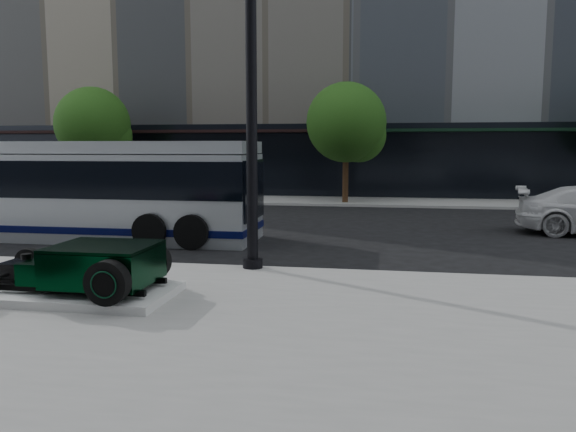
# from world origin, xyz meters

# --- Properties ---
(ground) EXTENTS (120.00, 120.00, 0.00)m
(ground) POSITION_xyz_m (0.00, 0.00, 0.00)
(ground) COLOR black
(ground) RESTS_ON ground
(sidewalk_far) EXTENTS (70.00, 4.00, 0.12)m
(sidewalk_far) POSITION_xyz_m (0.00, 14.00, 0.06)
(sidewalk_far) COLOR gray
(sidewalk_far) RESTS_ON ground
(street_trees) EXTENTS (29.80, 3.80, 5.70)m
(street_trees) POSITION_xyz_m (1.15, 13.07, 3.77)
(street_trees) COLOR black
(street_trees) RESTS_ON sidewalk_far
(display_plinth) EXTENTS (3.40, 1.80, 0.15)m
(display_plinth) POSITION_xyz_m (-2.47, -5.12, 0.20)
(display_plinth) COLOR silver
(display_plinth) RESTS_ON sidewalk_near
(hot_rod) EXTENTS (3.22, 2.00, 0.81)m
(hot_rod) POSITION_xyz_m (-2.13, -5.12, 0.70)
(hot_rod) COLOR black
(hot_rod) RESTS_ON display_plinth
(lamppost) EXTENTS (0.44, 0.44, 7.95)m
(lamppost) POSITION_xyz_m (0.04, -2.20, 3.79)
(lamppost) COLOR black
(lamppost) RESTS_ON sidewalk_near
(transit_bus) EXTENTS (12.12, 2.88, 2.92)m
(transit_bus) POSITION_xyz_m (-6.83, 1.59, 1.49)
(transit_bus) COLOR #B1B6BB
(transit_bus) RESTS_ON ground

